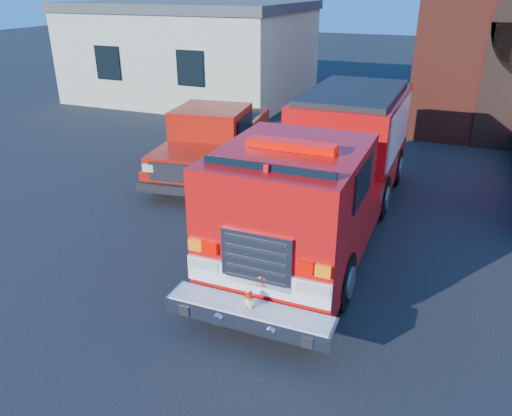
% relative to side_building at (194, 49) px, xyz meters
% --- Properties ---
extents(ground, '(100.00, 100.00, 0.00)m').
position_rel_side_building_xyz_m(ground, '(9.00, -13.00, -2.20)').
color(ground, black).
rests_on(ground, ground).
extents(side_building, '(10.20, 8.20, 4.35)m').
position_rel_side_building_xyz_m(side_building, '(0.00, 0.00, 0.00)').
color(side_building, beige).
rests_on(side_building, ground).
extents(fire_engine, '(2.60, 8.90, 2.74)m').
position_rel_side_building_xyz_m(fire_engine, '(9.76, -11.81, -0.78)').
color(fire_engine, black).
rests_on(fire_engine, ground).
extents(pickup_truck, '(2.83, 6.08, 1.92)m').
position_rel_side_building_xyz_m(pickup_truck, '(5.73, -9.35, -1.30)').
color(pickup_truck, black).
rests_on(pickup_truck, ground).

